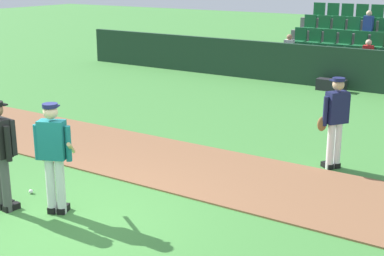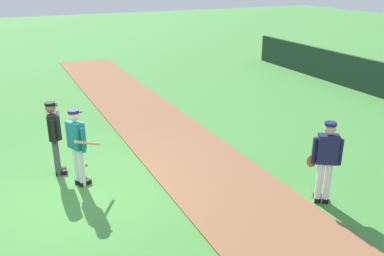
# 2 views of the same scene
# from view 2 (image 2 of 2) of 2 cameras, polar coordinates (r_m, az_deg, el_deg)

# --- Properties ---
(ground_plane) EXTENTS (80.00, 80.00, 0.00)m
(ground_plane) POSITION_cam_2_polar(r_m,az_deg,el_deg) (9.38, -15.77, -8.36)
(ground_plane) COLOR #42843A
(infield_dirt_path) EXTENTS (28.00, 2.53, 0.03)m
(infield_dirt_path) POSITION_cam_2_polar(r_m,az_deg,el_deg) (10.17, 1.04, -5.00)
(infield_dirt_path) COLOR brown
(infield_dirt_path) RESTS_ON ground
(batter_teal_jersey) EXTENTS (0.75, 0.69, 1.76)m
(batter_teal_jersey) POSITION_cam_2_polar(r_m,az_deg,el_deg) (9.17, -15.70, -2.29)
(batter_teal_jersey) COLOR white
(batter_teal_jersey) RESTS_ON ground
(umpire_home_plate) EXTENTS (0.59, 0.34, 1.76)m
(umpire_home_plate) POSITION_cam_2_polar(r_m,az_deg,el_deg) (9.84, -18.59, -0.82)
(umpire_home_plate) COLOR #4C4C4C
(umpire_home_plate) RESTS_ON ground
(runner_navy_jersey) EXTENTS (0.50, 0.57, 1.76)m
(runner_navy_jersey) POSITION_cam_2_polar(r_m,az_deg,el_deg) (8.58, 18.10, -4.24)
(runner_navy_jersey) COLOR white
(runner_navy_jersey) RESTS_ON ground
(baseball) EXTENTS (0.07, 0.07, 0.07)m
(baseball) POSITION_cam_2_polar(r_m,az_deg,el_deg) (10.46, -14.58, -4.82)
(baseball) COLOR white
(baseball) RESTS_ON ground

